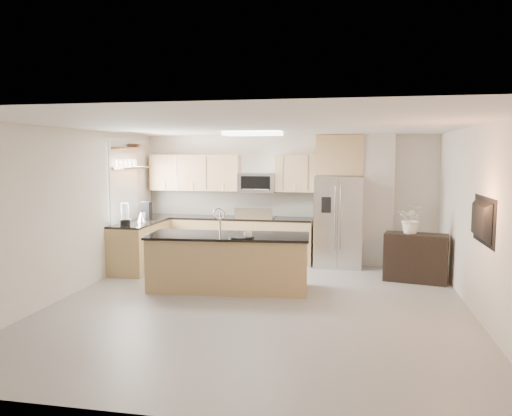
% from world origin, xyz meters
% --- Properties ---
extents(floor, '(6.50, 6.50, 0.00)m').
position_xyz_m(floor, '(0.00, 0.00, 0.00)').
color(floor, gray).
rests_on(floor, ground).
extents(ceiling, '(6.00, 6.50, 0.02)m').
position_xyz_m(ceiling, '(0.00, 0.00, 2.60)').
color(ceiling, white).
rests_on(ceiling, wall_back).
extents(wall_back, '(6.00, 0.02, 2.60)m').
position_xyz_m(wall_back, '(0.00, 3.25, 1.30)').
color(wall_back, silver).
rests_on(wall_back, floor).
extents(wall_front, '(6.00, 0.02, 2.60)m').
position_xyz_m(wall_front, '(0.00, -3.25, 1.30)').
color(wall_front, silver).
rests_on(wall_front, floor).
extents(wall_left, '(0.02, 6.50, 2.60)m').
position_xyz_m(wall_left, '(-3.00, 0.00, 1.30)').
color(wall_left, silver).
rests_on(wall_left, floor).
extents(wall_right, '(0.02, 6.50, 2.60)m').
position_xyz_m(wall_right, '(3.00, 0.00, 1.30)').
color(wall_right, silver).
rests_on(wall_right, floor).
extents(back_counter, '(3.55, 0.66, 1.44)m').
position_xyz_m(back_counter, '(-1.23, 2.93, 0.47)').
color(back_counter, tan).
rests_on(back_counter, floor).
extents(left_counter, '(0.66, 1.50, 0.92)m').
position_xyz_m(left_counter, '(-2.67, 1.85, 0.46)').
color(left_counter, tan).
rests_on(left_counter, floor).
extents(range, '(0.76, 0.64, 1.14)m').
position_xyz_m(range, '(-0.60, 2.92, 0.47)').
color(range, black).
rests_on(range, floor).
extents(upper_cabinets, '(3.50, 0.33, 0.75)m').
position_xyz_m(upper_cabinets, '(-1.30, 3.09, 1.83)').
color(upper_cabinets, tan).
rests_on(upper_cabinets, wall_back).
extents(microwave, '(0.76, 0.40, 0.40)m').
position_xyz_m(microwave, '(-0.60, 3.04, 1.63)').
color(microwave, silver).
rests_on(microwave, upper_cabinets).
extents(refrigerator, '(0.92, 0.78, 1.78)m').
position_xyz_m(refrigerator, '(1.06, 2.87, 0.89)').
color(refrigerator, silver).
rests_on(refrigerator, floor).
extents(partition_column, '(0.60, 0.30, 2.60)m').
position_xyz_m(partition_column, '(1.82, 3.10, 1.30)').
color(partition_column, beige).
rests_on(partition_column, floor).
extents(window, '(0.04, 1.15, 1.65)m').
position_xyz_m(window, '(-2.98, 1.85, 1.65)').
color(window, white).
rests_on(window, wall_left).
extents(shelf_lower, '(0.30, 1.20, 0.04)m').
position_xyz_m(shelf_lower, '(-2.85, 1.95, 1.95)').
color(shelf_lower, brown).
rests_on(shelf_lower, wall_left).
extents(shelf_upper, '(0.30, 1.20, 0.04)m').
position_xyz_m(shelf_upper, '(-2.85, 1.95, 2.32)').
color(shelf_upper, brown).
rests_on(shelf_upper, wall_left).
extents(ceiling_fixture, '(1.00, 0.50, 0.06)m').
position_xyz_m(ceiling_fixture, '(-0.40, 1.60, 2.56)').
color(ceiling_fixture, white).
rests_on(ceiling_fixture, ceiling).
extents(island, '(2.68, 1.15, 1.33)m').
position_xyz_m(island, '(-0.64, 0.77, 0.45)').
color(island, tan).
rests_on(island, floor).
extents(credenza, '(1.12, 0.64, 0.84)m').
position_xyz_m(credenza, '(2.42, 1.88, 0.42)').
color(credenza, black).
rests_on(credenza, floor).
extents(cup, '(0.14, 0.14, 0.11)m').
position_xyz_m(cup, '(-0.26, 0.48, 0.96)').
color(cup, white).
rests_on(cup, island).
extents(platter, '(0.45, 0.45, 0.02)m').
position_xyz_m(platter, '(-0.37, 0.52, 0.91)').
color(platter, black).
rests_on(platter, island).
extents(blender, '(0.18, 0.18, 0.42)m').
position_xyz_m(blender, '(-2.67, 1.26, 1.10)').
color(blender, black).
rests_on(blender, left_counter).
extents(kettle, '(0.19, 0.19, 0.23)m').
position_xyz_m(kettle, '(-2.62, 1.86, 1.02)').
color(kettle, silver).
rests_on(kettle, left_counter).
extents(coffee_maker, '(0.21, 0.25, 0.35)m').
position_xyz_m(coffee_maker, '(-2.69, 2.24, 1.09)').
color(coffee_maker, black).
rests_on(coffee_maker, left_counter).
extents(bowl, '(0.47, 0.47, 0.09)m').
position_xyz_m(bowl, '(-2.85, 2.11, 2.38)').
color(bowl, silver).
rests_on(bowl, shelf_upper).
extents(flower_vase, '(0.83, 0.76, 0.76)m').
position_xyz_m(flower_vase, '(2.34, 1.90, 1.22)').
color(flower_vase, white).
rests_on(flower_vase, credenza).
extents(television, '(0.14, 1.08, 0.62)m').
position_xyz_m(television, '(2.91, -0.20, 1.35)').
color(television, black).
rests_on(television, wall_right).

